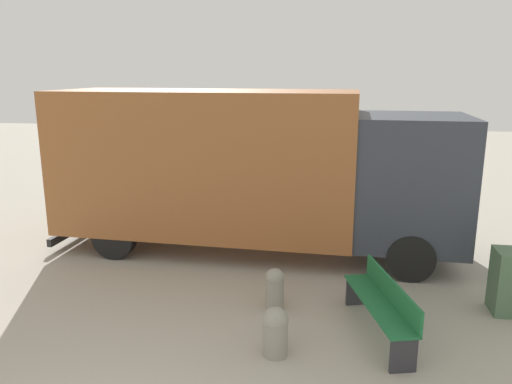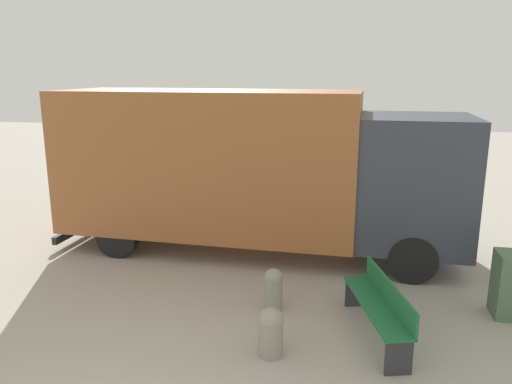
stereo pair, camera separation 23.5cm
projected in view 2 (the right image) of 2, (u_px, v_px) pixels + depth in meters
The scene contains 4 objects.
delivery_truck at pixel (252, 166), 10.03m from camera, with size 8.19×2.55×3.26m.
park_bench at pixel (380, 304), 6.91m from camera, with size 0.91×2.00×0.82m.
bollard_near_bench at pixel (271, 330), 6.46m from camera, with size 0.35×0.35×0.67m.
bollard_far_bench at pixel (273, 287), 7.73m from camera, with size 0.30×0.30×0.67m.
Camera 2 is at (2.39, -3.12, 3.61)m, focal length 35.00 mm.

